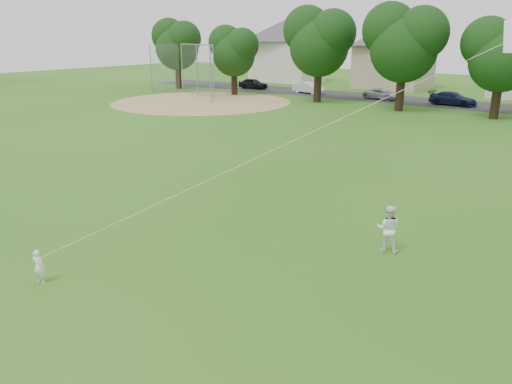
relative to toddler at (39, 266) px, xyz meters
The scene contains 7 objects.
ground 4.12m from the toddler, 39.64° to the left, with size 160.00×160.00×0.00m, color #295A14.
dirt_infield 38.20m from the toddler, 126.75° to the left, with size 18.00×18.00×0.02m, color #9E7F51.
toddler is the anchor object (origin of this frame).
older_boy 10.47m from the toddler, 49.36° to the left, with size 0.75×0.58×1.54m, color white.
kite 7.48m from the toddler, 46.33° to the left, with size 5.23×5.31×14.78m.
baseball_backstop 43.86m from the toddler, 128.85° to the left, with size 12.11×4.61×5.46m.
parked_cars 43.99m from the toddler, 97.56° to the left, with size 46.98×2.14×1.29m.
Camera 1 is at (9.31, -8.87, 6.69)m, focal length 35.00 mm.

